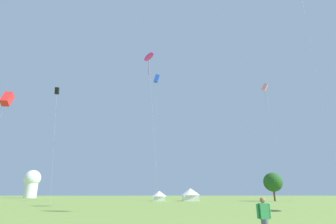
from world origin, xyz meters
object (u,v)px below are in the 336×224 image
object	(u,v)px
festival_tent_right	(159,195)
tree_distant_left	(273,182)
kite_red_box	(7,99)
festival_tent_center	(190,194)
observatory_dome	(32,182)
person_spectator	(265,221)
kite_pink_box	(265,88)
kite_black_box	(57,91)
kite_magenta_parafoil	(149,57)
kite_blue_box	(157,79)

from	to	relation	value
festival_tent_right	tree_distant_left	world-z (taller)	tree_distant_left
kite_red_box	festival_tent_center	world-z (taller)	kite_red_box
observatory_dome	person_spectator	bearing A→B (deg)	-60.80
kite_red_box	kite_pink_box	bearing A→B (deg)	27.09
kite_pink_box	kite_black_box	xyz separation A→B (m)	(-47.27, -11.78, -6.20)
kite_black_box	observatory_dome	xyz separation A→B (m)	(-30.61, 60.87, -15.37)
kite_pink_box	observatory_dome	xyz separation A→B (m)	(-77.88, 49.10, -21.57)
kite_black_box	observatory_dome	distance (m)	69.85
kite_magenta_parafoil	festival_tent_center	xyz separation A→B (m)	(9.79, 24.69, -24.27)
observatory_dome	kite_blue_box	bearing A→B (deg)	-42.38
kite_magenta_parafoil	festival_tent_right	size ratio (longest dim) A/B	7.17
festival_tent_right	tree_distant_left	size ratio (longest dim) A/B	0.55
person_spectator	festival_tent_center	bearing A→B (deg)	86.64
kite_magenta_parafoil	kite_blue_box	bearing A→B (deg)	87.10
kite_pink_box	kite_red_box	distance (m)	56.18
tree_distant_left	kite_red_box	bearing A→B (deg)	-149.74
kite_blue_box	festival_tent_center	xyz separation A→B (m)	(8.72, 3.49, -29.44)
kite_red_box	person_spectator	size ratio (longest dim) A/B	9.35
festival_tent_center	tree_distant_left	size ratio (longest dim) A/B	0.70
kite_red_box	observatory_dome	distance (m)	80.06
kite_black_box	observatory_dome	world-z (taller)	kite_black_box
festival_tent_center	observatory_dome	xyz separation A→B (m)	(-58.97, 42.37, 4.32)
kite_black_box	person_spectator	distance (m)	50.40
kite_red_box	observatory_dome	world-z (taller)	kite_red_box
person_spectator	observatory_dome	size ratio (longest dim) A/B	0.16
kite_blue_box	kite_magenta_parafoil	world-z (taller)	kite_blue_box
kite_pink_box	kite_blue_box	world-z (taller)	kite_blue_box
kite_black_box	festival_tent_center	xyz separation A→B (m)	(28.36, 18.50, -19.70)
kite_pink_box	person_spectator	distance (m)	61.25
festival_tent_right	tree_distant_left	distance (m)	28.05
kite_blue_box	festival_tent_right	xyz separation A→B (m)	(0.95, 3.49, -29.79)
festival_tent_center	kite_blue_box	bearing A→B (deg)	-158.21
person_spectator	kite_pink_box	bearing A→B (deg)	66.18
kite_pink_box	kite_blue_box	xyz separation A→B (m)	(-27.63, 3.24, 3.54)
kite_pink_box	tree_distant_left	world-z (taller)	kite_pink_box
kite_magenta_parafoil	tree_distant_left	bearing A→B (deg)	36.57
person_spectator	festival_tent_right	distance (m)	57.31
kite_pink_box	kite_red_box	bearing A→B (deg)	-152.91
kite_pink_box	kite_magenta_parafoil	xyz separation A→B (m)	(-28.70, -17.96, -1.62)
kite_red_box	kite_black_box	size ratio (longest dim) A/B	0.73
kite_magenta_parafoil	observatory_dome	world-z (taller)	kite_magenta_parafoil
kite_magenta_parafoil	festival_tent_right	distance (m)	34.93
kite_red_box	person_spectator	xyz separation A→B (m)	(26.47, -25.49, -14.11)
kite_red_box	kite_blue_box	bearing A→B (deg)	53.16
kite_red_box	kite_black_box	xyz separation A→B (m)	(1.47, 13.16, 6.42)
kite_pink_box	kite_magenta_parafoil	bearing A→B (deg)	-147.96
tree_distant_left	kite_pink_box	bearing A→B (deg)	-104.73
kite_blue_box	observatory_dome	world-z (taller)	kite_blue_box
kite_pink_box	festival_tent_right	distance (m)	38.02
kite_red_box	person_spectator	world-z (taller)	kite_red_box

